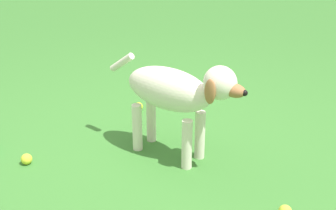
{
  "coord_description": "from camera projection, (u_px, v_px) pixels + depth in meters",
  "views": [
    {
      "loc": [
        -1.71,
        1.3,
        1.34
      ],
      "look_at": [
        0.03,
        -0.17,
        0.33
      ],
      "focal_mm": 44.83,
      "sensor_mm": 36.0,
      "label": 1
    }
  ],
  "objects": [
    {
      "name": "ground",
      "position": [
        150.0,
        164.0,
        2.5
      ],
      "size": [
        14.0,
        14.0,
        0.0
      ],
      "primitive_type": "plane",
      "color": "#38722D"
    },
    {
      "name": "dog",
      "position": [
        176.0,
        93.0,
        2.42
      ],
      "size": [
        0.92,
        0.37,
        0.64
      ],
      "rotation": [
        0.0,
        0.0,
        3.39
      ],
      "color": "silver",
      "rests_on": "ground"
    },
    {
      "name": "tennis_ball_0",
      "position": [
        139.0,
        107.0,
        3.19
      ],
      "size": [
        0.07,
        0.07,
        0.07
      ],
      "primitive_type": "sphere",
      "color": "#CEDC29",
      "rests_on": "ground"
    },
    {
      "name": "tennis_ball_1",
      "position": [
        27.0,
        159.0,
        2.49
      ],
      "size": [
        0.07,
        0.07,
        0.07
      ],
      "primitive_type": "sphere",
      "color": "yellow",
      "rests_on": "ground"
    }
  ]
}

